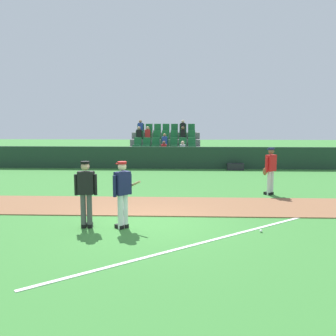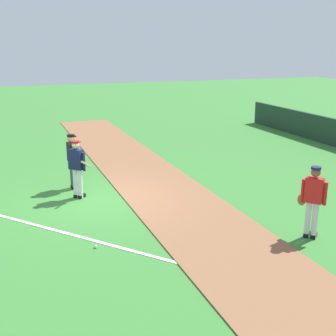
% 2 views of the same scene
% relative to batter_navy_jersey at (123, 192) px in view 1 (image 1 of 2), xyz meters
% --- Properties ---
extents(ground_plane, '(80.00, 80.00, 0.00)m').
position_rel_batter_navy_jersey_xyz_m(ground_plane, '(0.39, 0.50, -0.97)').
color(ground_plane, '#387A33').
extents(infield_dirt_path, '(28.00, 2.72, 0.03)m').
position_rel_batter_navy_jersey_xyz_m(infield_dirt_path, '(0.39, 2.59, -0.95)').
color(infield_dirt_path, brown).
rests_on(infield_dirt_path, ground).
extents(foul_line_chalk, '(9.28, 7.76, 0.01)m').
position_rel_batter_navy_jersey_xyz_m(foul_line_chalk, '(3.39, 0.00, -0.96)').
color(foul_line_chalk, white).
rests_on(foul_line_chalk, ground).
extents(dugout_fence, '(20.00, 0.16, 1.23)m').
position_rel_batter_navy_jersey_xyz_m(dugout_fence, '(0.39, 12.04, -0.35)').
color(dugout_fence, '#1E3828').
rests_on(dugout_fence, ground).
extents(stadium_bleachers, '(4.45, 3.80, 2.70)m').
position_rel_batter_navy_jersey_xyz_m(stadium_bleachers, '(0.38, 14.35, -0.21)').
color(stadium_bleachers, slate).
rests_on(stadium_bleachers, ground).
extents(batter_navy_jersey, '(0.74, 0.68, 1.76)m').
position_rel_batter_navy_jersey_xyz_m(batter_navy_jersey, '(0.00, 0.00, 0.00)').
color(batter_navy_jersey, white).
rests_on(batter_navy_jersey, ground).
extents(umpire_home_plate, '(0.59, 0.33, 1.76)m').
position_rel_batter_navy_jersey_xyz_m(umpire_home_plate, '(-0.96, 0.02, 0.03)').
color(umpire_home_plate, '#4C4C4C').
rests_on(umpire_home_plate, ground).
extents(runner_red_jersey, '(0.59, 0.48, 1.76)m').
position_rel_batter_navy_jersey_xyz_m(runner_red_jersey, '(4.79, 4.67, -0.01)').
color(runner_red_jersey, silver).
rests_on(runner_red_jersey, ground).
extents(baseball, '(0.07, 0.07, 0.07)m').
position_rel_batter_navy_jersey_xyz_m(baseball, '(3.54, -0.23, -0.93)').
color(baseball, white).
rests_on(baseball, ground).
extents(equipment_bag, '(0.90, 0.36, 0.36)m').
position_rel_batter_navy_jersey_xyz_m(equipment_bag, '(4.39, 11.59, -0.79)').
color(equipment_bag, '#232328').
rests_on(equipment_bag, ground).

